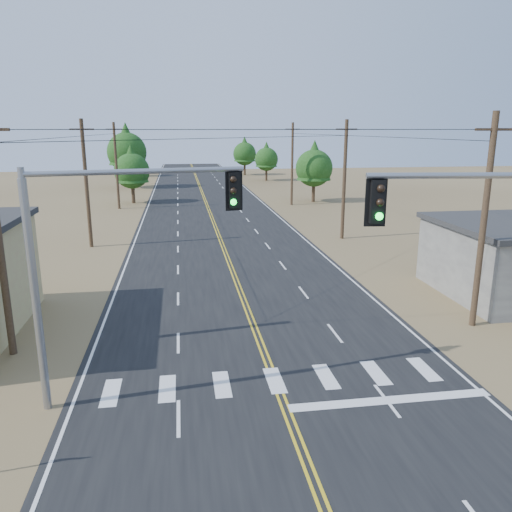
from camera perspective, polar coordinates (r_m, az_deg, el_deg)
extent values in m
cube|color=black|center=(39.97, -3.75, 0.96)|extent=(15.00, 200.00, 0.02)
cylinder|color=#4C3826|center=(41.60, -18.81, 7.74)|extent=(0.30, 0.30, 10.00)
cube|color=#4C3826|center=(41.39, -19.29, 13.52)|extent=(1.80, 0.12, 0.12)
cylinder|color=#4C3826|center=(61.33, -15.66, 9.85)|extent=(0.30, 0.30, 10.00)
cube|color=#4C3826|center=(61.18, -15.93, 13.77)|extent=(1.80, 0.12, 0.12)
cylinder|color=#4C3826|center=(25.26, 24.57, 3.40)|extent=(0.30, 0.30, 10.00)
cube|color=#4C3826|center=(24.91, 25.59, 12.92)|extent=(1.80, 0.12, 0.12)
cylinder|color=#4C3826|center=(43.22, 10.06, 8.50)|extent=(0.30, 0.30, 10.00)
cube|color=#4C3826|center=(43.02, 10.31, 14.07)|extent=(1.80, 0.12, 0.12)
cylinder|color=#4C3826|center=(62.44, 4.15, 10.40)|extent=(0.30, 0.30, 10.00)
cube|color=#4C3826|center=(62.29, 4.22, 14.26)|extent=(1.80, 0.12, 0.12)
cylinder|color=gray|center=(17.60, -23.88, -4.60)|extent=(0.27, 0.27, 7.78)
cylinder|color=gray|center=(16.83, -25.22, 8.05)|extent=(0.20, 0.20, 0.67)
cylinder|color=gray|center=(16.79, -13.18, 9.39)|extent=(6.93, 1.37, 0.18)
cube|color=black|center=(17.44, -2.56, 7.54)|extent=(0.44, 0.39, 1.22)
sphere|color=black|center=(17.20, -2.61, 8.74)|extent=(0.22, 0.22, 0.22)
sphere|color=black|center=(17.24, -2.60, 7.46)|extent=(0.22, 0.22, 0.22)
sphere|color=#0CE533|center=(17.30, -2.58, 6.18)|extent=(0.22, 0.22, 0.22)
cylinder|color=gray|center=(15.53, 23.63, 8.43)|extent=(6.10, 0.89, 0.18)
cube|color=black|center=(14.66, 13.63, 6.07)|extent=(0.43, 0.38, 1.23)
sphere|color=black|center=(14.44, 14.10, 7.48)|extent=(0.22, 0.22, 0.22)
sphere|color=black|center=(14.48, 14.01, 5.95)|extent=(0.22, 0.22, 0.22)
sphere|color=#0CE533|center=(14.54, 13.92, 4.42)|extent=(0.22, 0.22, 0.22)
cylinder|color=#3F2D1E|center=(66.05, -13.87, 7.05)|extent=(0.44, 0.44, 2.67)
cone|color=#1A4413|center=(65.71, -14.06, 10.25)|extent=(4.15, 4.15, 4.74)
sphere|color=#1A4413|center=(65.77, -14.01, 9.41)|extent=(4.45, 4.45, 4.45)
cylinder|color=#3F2D1E|center=(83.63, -14.39, 8.82)|extent=(0.50, 0.50, 3.70)
cone|color=#1A4413|center=(83.33, -14.61, 12.34)|extent=(5.76, 5.76, 6.58)
sphere|color=#1A4413|center=(83.38, -14.55, 11.42)|extent=(6.17, 6.17, 6.17)
cylinder|color=#3F2D1E|center=(104.11, -14.09, 9.56)|extent=(0.41, 0.41, 2.69)
cone|color=#1A4413|center=(103.89, -14.22, 11.61)|extent=(4.19, 4.19, 4.79)
sphere|color=#1A4413|center=(103.94, -14.19, 11.08)|extent=(4.49, 4.49, 4.49)
cylinder|color=#3F2D1E|center=(65.71, 6.58, 7.41)|extent=(0.43, 0.43, 2.84)
cone|color=#1A4413|center=(65.36, 6.68, 10.84)|extent=(4.42, 4.42, 5.05)
sphere|color=#1A4413|center=(65.43, 6.65, 9.95)|extent=(4.74, 4.74, 4.74)
cylinder|color=#3F2D1E|center=(92.74, 1.19, 9.39)|extent=(0.42, 0.42, 2.53)
cone|color=#1A4413|center=(92.50, 1.20, 11.57)|extent=(3.94, 3.94, 4.50)
sphere|color=#1A4413|center=(92.55, 1.20, 11.00)|extent=(4.22, 4.22, 4.22)
cylinder|color=#3F2D1E|center=(104.24, -1.30, 10.01)|extent=(0.45, 0.45, 2.81)
cone|color=#1A4413|center=(104.02, -1.31, 12.15)|extent=(4.36, 4.36, 4.99)
sphere|color=#1A4413|center=(104.06, -1.31, 11.60)|extent=(4.68, 4.68, 4.68)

